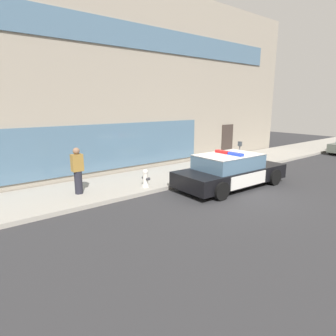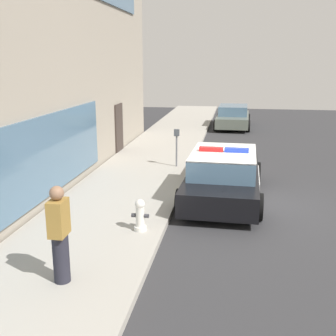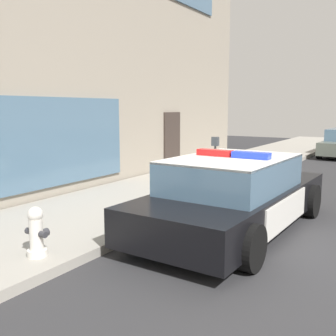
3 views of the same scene
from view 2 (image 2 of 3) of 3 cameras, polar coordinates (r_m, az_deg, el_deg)
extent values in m
plane|color=#303033|center=(11.55, 10.53, -5.23)|extent=(48.00, 48.00, 0.00)
cube|color=#A39E93|center=(11.93, -6.49, -4.05)|extent=(48.00, 3.24, 0.15)
cube|color=#382D28|center=(17.62, -6.68, 5.23)|extent=(1.00, 0.08, 2.10)
cube|color=black|center=(12.14, 7.51, -1.66)|extent=(5.05, 2.10, 0.60)
cube|color=silver|center=(13.64, 7.95, 0.84)|extent=(1.75, 1.96, 0.05)
cube|color=silver|center=(10.42, 6.94, -3.40)|extent=(1.46, 1.95, 0.05)
cube|color=silver|center=(12.13, 2.84, -1.56)|extent=(2.10, 0.10, 0.51)
cube|color=silver|center=(12.03, 12.16, -2.01)|extent=(2.10, 0.10, 0.51)
cube|color=yellow|center=(12.14, 2.77, -1.55)|extent=(0.22, 0.02, 0.26)
cube|color=slate|center=(11.80, 7.54, 0.74)|extent=(2.65, 1.83, 0.60)
cube|color=silver|center=(11.74, 7.59, 2.11)|extent=(2.65, 1.83, 0.04)
cube|color=red|center=(11.74, 5.90, 2.57)|extent=(0.22, 0.67, 0.11)
cube|color=blue|center=(11.71, 9.31, 2.42)|extent=(0.22, 0.67, 0.11)
cylinder|color=black|center=(13.85, 3.90, -0.24)|extent=(0.69, 0.24, 0.68)
cylinder|color=black|center=(13.76, 11.96, -0.62)|extent=(0.69, 0.24, 0.68)
cylinder|color=black|center=(10.72, 1.73, -4.62)|extent=(0.69, 0.24, 0.68)
cylinder|color=black|center=(10.61, 12.18, -5.16)|extent=(0.69, 0.24, 0.68)
cylinder|color=silver|center=(9.49, -3.78, -8.14)|extent=(0.28, 0.28, 0.10)
cylinder|color=silver|center=(9.39, -3.81, -6.59)|extent=(0.19, 0.19, 0.45)
sphere|color=silver|center=(9.29, -3.84, -4.92)|extent=(0.22, 0.22, 0.22)
cylinder|color=#333338|center=(9.26, -3.84, -4.47)|extent=(0.06, 0.06, 0.05)
cylinder|color=#333338|center=(9.35, -2.94, -6.52)|extent=(0.09, 0.10, 0.09)
cylinder|color=#333338|center=(9.41, -4.67, -6.41)|extent=(0.09, 0.10, 0.09)
cylinder|color=#333338|center=(9.53, -3.60, -6.37)|extent=(0.10, 0.12, 0.12)
cube|color=#596056|center=(25.03, 8.80, 6.55)|extent=(4.58, 1.90, 0.56)
cube|color=slate|center=(24.97, 8.85, 7.76)|extent=(2.40, 1.66, 0.56)
cylinder|color=black|center=(26.58, 6.97, 6.72)|extent=(0.64, 0.22, 0.64)
cylinder|color=black|center=(26.53, 10.84, 6.56)|extent=(0.64, 0.22, 0.64)
cylinder|color=black|center=(23.62, 6.49, 5.77)|extent=(0.64, 0.22, 0.64)
cylinder|color=black|center=(23.56, 10.84, 5.59)|extent=(0.64, 0.22, 0.64)
cylinder|color=#23232D|center=(7.51, -14.30, -11.81)|extent=(0.28, 0.28, 0.85)
cube|color=olive|center=(7.22, -14.66, -6.57)|extent=(0.40, 0.26, 0.62)
sphere|color=#8C664C|center=(7.08, -14.88, -3.31)|extent=(0.24, 0.24, 0.24)
cylinder|color=slate|center=(14.92, 1.17, 2.29)|extent=(0.06, 0.06, 1.10)
cube|color=#474C51|center=(14.80, 1.18, 4.83)|extent=(0.12, 0.18, 0.24)
camera|label=1|loc=(7.52, 80.17, -1.04)|focal=30.70mm
camera|label=3|loc=(5.77, 33.54, -4.05)|focal=41.92mm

